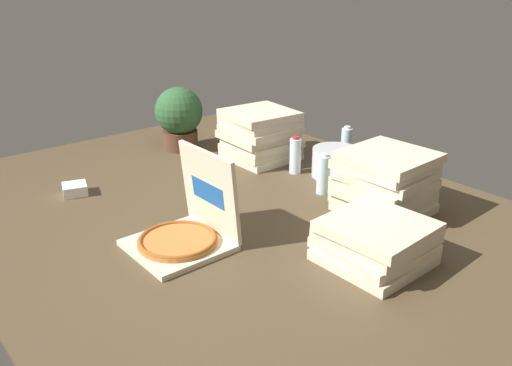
# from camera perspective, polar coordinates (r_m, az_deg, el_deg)

# --- Properties ---
(ground_plane) EXTENTS (3.20, 2.40, 0.02)m
(ground_plane) POSITION_cam_1_polar(r_m,az_deg,el_deg) (2.65, -2.21, -3.28)
(ground_plane) COLOR #4C3D28
(open_pizza_box) EXTENTS (0.39, 0.40, 0.41)m
(open_pizza_box) POSITION_cam_1_polar(r_m,az_deg,el_deg) (2.32, -7.56, -4.92)
(open_pizza_box) COLOR beige
(open_pizza_box) RESTS_ON ground_plane
(pizza_stack_center_near) EXTENTS (0.43, 0.44, 0.32)m
(pizza_stack_center_near) POSITION_cam_1_polar(r_m,az_deg,el_deg) (3.31, 0.46, 5.23)
(pizza_stack_center_near) COLOR beige
(pizza_stack_center_near) RESTS_ON ground_plane
(pizza_stack_left_far) EXTENTS (0.42, 0.42, 0.18)m
(pizza_stack_left_far) POSITION_cam_1_polar(r_m,az_deg,el_deg) (2.23, 12.85, -6.20)
(pizza_stack_left_far) COLOR beige
(pizza_stack_left_far) RESTS_ON ground_plane
(pizza_stack_left_near) EXTENTS (0.43, 0.43, 0.32)m
(pizza_stack_left_near) POSITION_cam_1_polar(r_m,az_deg,el_deg) (2.66, 13.86, 0.10)
(pizza_stack_left_near) COLOR beige
(pizza_stack_left_near) RESTS_ON ground_plane
(ice_bucket) EXTENTS (0.27, 0.27, 0.17)m
(ice_bucket) POSITION_cam_1_polar(r_m,az_deg,el_deg) (3.09, 8.61, 2.23)
(ice_bucket) COLOR #B7BABF
(ice_bucket) RESTS_ON ground_plane
(water_bottle_0) EXTENTS (0.07, 0.07, 0.23)m
(water_bottle_0) POSITION_cam_1_polar(r_m,az_deg,el_deg) (3.01, 12.38, 1.89)
(water_bottle_0) COLOR silver
(water_bottle_0) RESTS_ON ground_plane
(water_bottle_1) EXTENTS (0.07, 0.07, 0.23)m
(water_bottle_1) POSITION_cam_1_polar(r_m,az_deg,el_deg) (2.84, 7.32, 0.93)
(water_bottle_1) COLOR silver
(water_bottle_1) RESTS_ON ground_plane
(water_bottle_2) EXTENTS (0.07, 0.07, 0.23)m
(water_bottle_2) POSITION_cam_1_polar(r_m,az_deg,el_deg) (3.35, 9.79, 4.16)
(water_bottle_2) COLOR silver
(water_bottle_2) RESTS_ON ground_plane
(water_bottle_3) EXTENTS (0.07, 0.07, 0.23)m
(water_bottle_3) POSITION_cam_1_polar(r_m,az_deg,el_deg) (2.93, 12.41, 1.31)
(water_bottle_3) COLOR silver
(water_bottle_3) RESTS_ON ground_plane
(water_bottle_4) EXTENTS (0.07, 0.07, 0.23)m
(water_bottle_4) POSITION_cam_1_polar(r_m,az_deg,el_deg) (3.11, 4.31, 2.98)
(water_bottle_4) COLOR silver
(water_bottle_4) RESTS_ON ground_plane
(potted_plant) EXTENTS (0.32, 0.32, 0.42)m
(potted_plant) POSITION_cam_1_polar(r_m,az_deg,el_deg) (3.53, -8.36, 7.20)
(potted_plant) COLOR #513323
(potted_plant) RESTS_ON ground_plane
(napkin_pile) EXTENTS (0.16, 0.16, 0.06)m
(napkin_pile) POSITION_cam_1_polar(r_m,az_deg,el_deg) (2.99, -19.10, -0.65)
(napkin_pile) COLOR white
(napkin_pile) RESTS_ON ground_plane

